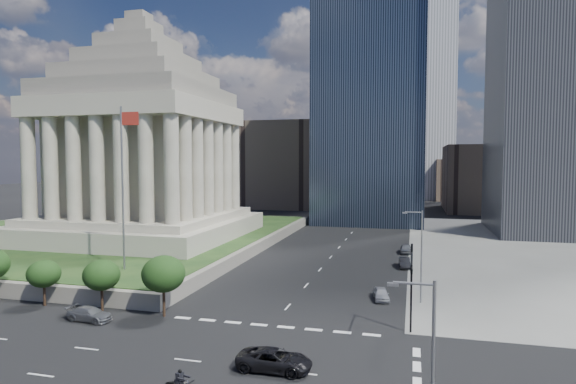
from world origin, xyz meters
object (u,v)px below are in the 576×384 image
(street_lamp_south, at_px, (429,376))
(parked_sedan_far, at_px, (406,249))
(flagpole, at_px, (124,179))
(pickup_truck, at_px, (274,360))
(war_memorial, at_px, (141,126))
(street_lamp_north, at_px, (420,251))
(suv_grey, at_px, (90,314))
(motorcycle_trail, at_px, (179,382))
(parked_sedan_near, at_px, (381,294))
(traffic_signal_ne, at_px, (411,279))
(parked_sedan_mid, at_px, (405,263))

(street_lamp_south, bearing_deg, parked_sedan_far, 91.76)
(street_lamp_south, height_order, parked_sedan_far, street_lamp_south)
(flagpole, height_order, pickup_truck, flagpole)
(war_memorial, relative_size, parked_sedan_far, 8.80)
(street_lamp_north, xyz_separation_m, suv_grey, (-30.55, -14.00, -5.00))
(suv_grey, relative_size, motorcycle_trail, 1.89)
(street_lamp_south, relative_size, parked_sedan_near, 2.54)
(war_memorial, distance_m, street_lamp_south, 73.51)
(traffic_signal_ne, relative_size, street_lamp_south, 0.80)
(war_memorial, bearing_deg, motorcycle_trail, -56.44)
(flagpole, xyz_separation_m, parked_sedan_far, (33.33, 29.54, -12.36))
(traffic_signal_ne, bearing_deg, parked_sedan_far, 91.44)
(suv_grey, distance_m, parked_sedan_far, 51.32)
(flagpole, relative_size, parked_sedan_far, 4.51)
(motorcycle_trail, bearing_deg, war_memorial, 137.06)
(pickup_truck, bearing_deg, motorcycle_trail, 136.58)
(parked_sedan_near, height_order, motorcycle_trail, motorcycle_trail)
(war_memorial, xyz_separation_m, street_lamp_south, (47.33, -54.00, -15.74))
(motorcycle_trail, bearing_deg, pickup_truck, 60.34)
(street_lamp_north, bearing_deg, pickup_truck, -117.49)
(parked_sedan_far, bearing_deg, parked_sedan_mid, -90.35)
(traffic_signal_ne, bearing_deg, war_memorial, 143.58)
(traffic_signal_ne, distance_m, suv_grey, 30.19)
(war_memorial, bearing_deg, parked_sedan_far, 6.94)
(parked_sedan_far, bearing_deg, flagpole, -138.80)
(street_lamp_north, distance_m, parked_sedan_near, 6.41)
(street_lamp_north, distance_m, suv_grey, 33.97)
(street_lamp_north, bearing_deg, parked_sedan_mid, 96.04)
(parked_sedan_mid, relative_size, parked_sedan_far, 0.96)
(suv_grey, height_order, parked_sedan_near, parked_sedan_near)
(street_lamp_south, bearing_deg, parked_sedan_near, 97.36)
(suv_grey, height_order, motorcycle_trail, motorcycle_trail)
(parked_sedan_near, relative_size, parked_sedan_far, 0.89)
(street_lamp_north, bearing_deg, parked_sedan_far, 93.67)
(traffic_signal_ne, distance_m, parked_sedan_near, 12.74)
(traffic_signal_ne, bearing_deg, suv_grey, -174.82)
(flagpole, distance_m, pickup_truck, 33.55)
(street_lamp_south, height_order, suv_grey, street_lamp_south)
(flagpole, distance_m, motorcycle_trail, 33.62)
(street_lamp_south, distance_m, street_lamp_north, 31.00)
(traffic_signal_ne, distance_m, motorcycle_trail, 20.58)
(war_memorial, bearing_deg, parked_sedan_mid, -7.15)
(suv_grey, xyz_separation_m, parked_sedan_far, (28.72, 42.54, 0.09))
(traffic_signal_ne, xyz_separation_m, street_lamp_south, (0.83, -19.70, 0.41))
(flagpole, xyz_separation_m, traffic_signal_ne, (34.33, -10.30, -7.86))
(street_lamp_south, height_order, street_lamp_north, same)
(motorcycle_trail, bearing_deg, parked_sedan_near, 79.50)
(street_lamp_south, relative_size, pickup_truck, 1.81)
(war_memorial, relative_size, street_lamp_south, 3.90)
(motorcycle_trail, bearing_deg, parked_sedan_far, 89.41)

